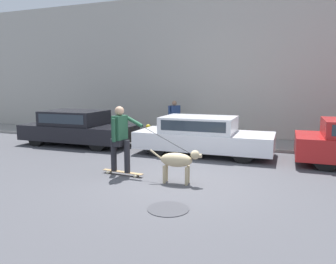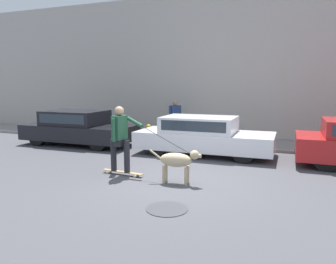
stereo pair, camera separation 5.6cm
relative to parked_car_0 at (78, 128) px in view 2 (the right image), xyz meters
The scene contains 10 objects.
ground_plane 5.96m from the parked_car_0, 31.16° to the right, with size 36.00×36.00×0.00m, color #47474C.
back_wall 6.54m from the parked_car_0, 33.89° to the left, with size 32.00×0.30×5.89m.
sidewalk_curb 5.56m from the parked_car_0, 23.34° to the left, with size 30.00×2.10×0.11m.
parked_car_0 is the anchor object (origin of this frame).
parked_car_1 4.78m from the parked_car_0, ahead, with size 4.32×1.80×1.21m.
dog 6.01m from the parked_car_0, 32.25° to the right, with size 1.22×0.37×0.79m.
skateboarder 4.69m from the parked_car_0, 40.89° to the right, with size 2.47×0.60×1.70m.
pedestrian_with_bag 3.67m from the parked_car_0, 32.91° to the left, with size 0.45×0.59×1.49m.
manhole_cover 7.25m from the parked_car_0, 41.10° to the right, with size 0.76×0.76×0.01m.
fire_hydrant 2.63m from the parked_car_0, 19.90° to the left, with size 0.18×0.18×0.77m.
Camera 2 is at (2.45, -6.91, 2.23)m, focal length 35.00 mm.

